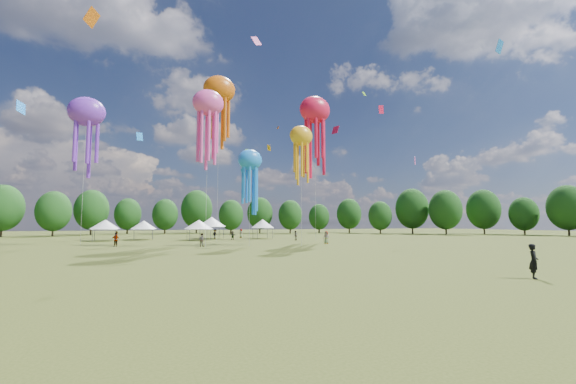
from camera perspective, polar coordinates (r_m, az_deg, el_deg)
name	(u,v)px	position (r m, az deg, el deg)	size (l,w,h in m)	color
ground	(383,283)	(20.05, 14.69, -13.75)	(300.00, 300.00, 0.00)	#384416
observer_main	(534,261)	(24.96, 34.28, -9.02)	(0.72, 0.47, 1.96)	black
spectator_near	(202,240)	(49.52, -13.48, -7.39)	(0.85, 0.66, 1.75)	gray
spectators_far	(232,236)	(65.49, -8.90, -6.80)	(30.32, 26.67, 1.92)	gray
festival_tents	(189,224)	(72.42, -15.35, -4.84)	(33.69, 12.38, 4.36)	#47474C
show_kites	(236,123)	(60.33, -8.13, 10.72)	(42.13, 19.08, 28.88)	#FA49AD
small_kites	(226,54)	(62.80, -9.82, 20.63)	(68.97, 66.88, 46.59)	#FA49AD
treeline	(180,207)	(78.82, -16.63, -2.22)	(201.57, 95.24, 13.43)	#38281C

